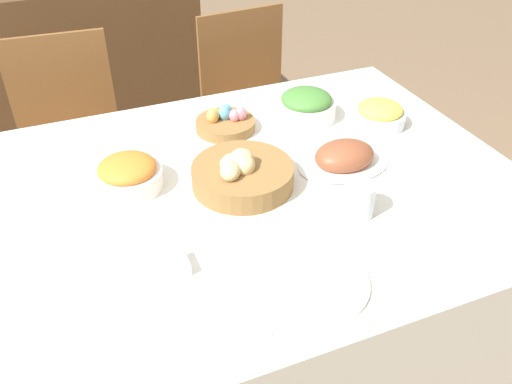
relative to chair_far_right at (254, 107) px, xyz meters
name	(u,v)px	position (x,y,z in m)	size (l,w,h in m)	color
ground_plane	(247,357)	(-0.41, -0.93, -0.51)	(12.00, 12.00, 0.00)	#7F664C
dining_table	(245,283)	(-0.41, -0.93, -0.12)	(1.61, 1.20, 0.77)	silver
chair_far_right	(254,107)	(0.00, 0.00, 0.00)	(0.46, 0.46, 0.93)	brown
chair_far_left	(72,142)	(-0.83, 0.00, 0.00)	(0.44, 0.44, 0.93)	brown
sideboard	(91,66)	(-0.62, 0.91, -0.05)	(1.19, 0.44, 0.91)	brown
bread_basket	(242,174)	(-0.41, -0.93, 0.31)	(0.29, 0.29, 0.12)	olive
egg_basket	(225,122)	(-0.34, -0.60, 0.30)	(0.20, 0.20, 0.08)	olive
ham_platter	(344,157)	(-0.09, -0.94, 0.30)	(0.29, 0.20, 0.09)	white
carrot_bowl	(128,174)	(-0.71, -0.81, 0.31)	(0.19, 0.19, 0.09)	white
pineapple_bowl	(380,114)	(0.15, -0.77, 0.31)	(0.18, 0.18, 0.08)	silver
green_salad_bowl	(306,105)	(-0.06, -0.63, 0.32)	(0.20, 0.20, 0.10)	white
dinner_plate	(313,283)	(-0.40, -1.36, 0.27)	(0.26, 0.26, 0.01)	white
fork	(251,303)	(-0.56, -1.36, 0.27)	(0.02, 0.20, 0.00)	silver
knife	(371,266)	(-0.25, -1.36, 0.27)	(0.02, 0.20, 0.00)	silver
spoon	(382,262)	(-0.22, -1.36, 0.27)	(0.02, 0.20, 0.00)	silver
drinking_cup	(359,200)	(-0.17, -1.17, 0.32)	(0.08, 0.08, 0.09)	silver
butter_dish	(164,268)	(-0.71, -1.19, 0.29)	(0.11, 0.07, 0.03)	white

